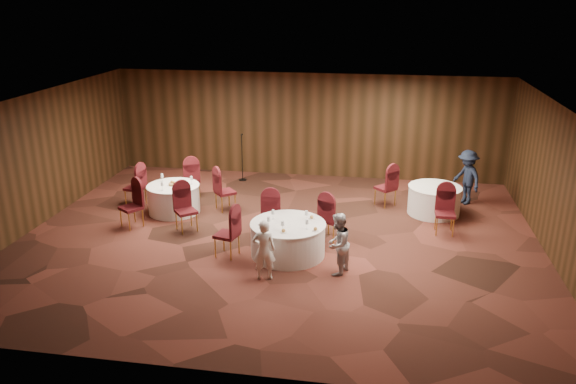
% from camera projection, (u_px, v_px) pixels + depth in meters
% --- Properties ---
extents(ground, '(12.00, 12.00, 0.00)m').
position_uv_depth(ground, '(278.00, 238.00, 13.17)').
color(ground, black).
rests_on(ground, ground).
extents(room_shell, '(12.00, 12.00, 12.00)m').
position_uv_depth(room_shell, '(278.00, 158.00, 12.52)').
color(room_shell, silver).
rests_on(room_shell, ground).
extents(table_main, '(1.65, 1.65, 0.74)m').
position_uv_depth(table_main, '(288.00, 239.00, 12.24)').
color(table_main, white).
rests_on(table_main, ground).
extents(table_left, '(1.36, 1.36, 0.74)m').
position_uv_depth(table_left, '(174.00, 198.00, 14.66)').
color(table_left, white).
rests_on(table_left, ground).
extents(table_right, '(1.36, 1.36, 0.74)m').
position_uv_depth(table_right, '(434.00, 200.00, 14.56)').
color(table_right, white).
rests_on(table_right, ground).
extents(chairs_main, '(2.82, 1.97, 1.00)m').
position_uv_depth(chairs_main, '(277.00, 222.00, 12.82)').
color(chairs_main, '#3D0C0D').
rests_on(chairs_main, ground).
extents(chairs_left, '(3.17, 3.09, 1.00)m').
position_uv_depth(chairs_left, '(174.00, 195.00, 14.57)').
color(chairs_left, '#3D0C0D').
rests_on(chairs_left, ground).
extents(chairs_right, '(2.03, 2.32, 1.00)m').
position_uv_depth(chairs_right, '(414.00, 200.00, 14.20)').
color(chairs_right, '#3D0C0D').
rests_on(chairs_right, ground).
extents(tabletop_main, '(1.13, 0.99, 0.22)m').
position_uv_depth(tabletop_main, '(295.00, 221.00, 11.95)').
color(tabletop_main, silver).
rests_on(tabletop_main, table_main).
extents(tabletop_left, '(0.92, 0.74, 0.22)m').
position_uv_depth(tabletop_left, '(172.00, 182.00, 14.51)').
color(tabletop_left, silver).
rests_on(tabletop_left, table_left).
extents(tabletop_right, '(0.08, 0.08, 0.22)m').
position_uv_depth(tabletop_right, '(443.00, 184.00, 14.16)').
color(tabletop_right, silver).
rests_on(tabletop_right, table_right).
extents(mic_stand, '(0.24, 0.24, 1.45)m').
position_uv_depth(mic_stand, '(242.00, 167.00, 17.18)').
color(mic_stand, black).
rests_on(mic_stand, ground).
extents(woman_a, '(0.50, 0.37, 1.27)m').
position_uv_depth(woman_a, '(264.00, 250.00, 11.11)').
color(woman_a, white).
rests_on(woman_a, ground).
extents(woman_b, '(0.69, 0.77, 1.31)m').
position_uv_depth(woman_b, '(338.00, 244.00, 11.32)').
color(woman_b, '#B8B8BD').
rests_on(woman_b, ground).
extents(man_c, '(0.98, 1.12, 1.50)m').
position_uv_depth(man_c, '(467.00, 177.00, 15.15)').
color(man_c, '#161E32').
rests_on(man_c, ground).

